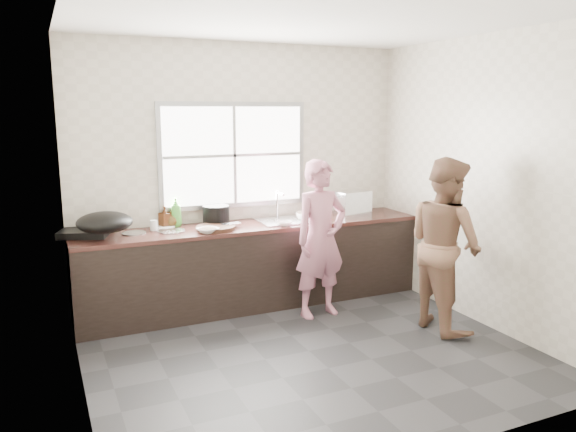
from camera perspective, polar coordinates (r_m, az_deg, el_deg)
name	(u,v)px	position (r m, az deg, el deg)	size (l,w,h in m)	color
floor	(309,351)	(4.92, 2.11, -13.59)	(3.60, 3.20, 0.01)	#28282A
ceiling	(311,18)	(4.53, 2.37, 19.43)	(3.60, 3.20, 0.01)	silver
wall_back	(242,174)	(5.99, -4.65, 4.31)	(3.60, 0.01, 2.70)	beige
wall_left	(71,211)	(4.07, -21.17, 0.50)	(0.01, 3.20, 2.70)	beige
wall_right	(482,182)	(5.57, 19.13, 3.25)	(0.01, 3.20, 2.70)	beige
wall_front	(440,234)	(3.20, 15.18, -1.79)	(3.60, 0.01, 2.70)	beige
cabinet	(254,266)	(5.89, -3.47, -5.13)	(3.60, 0.62, 0.82)	black
countertop	(254,226)	(5.78, -3.51, -1.03)	(3.60, 0.64, 0.04)	#361B16
sink	(285,221)	(5.91, -0.34, -0.51)	(0.55, 0.45, 0.02)	silver
faucet	(277,205)	(6.06, -1.11, 1.17)	(0.02, 0.02, 0.30)	silver
window_frame	(234,155)	(5.93, -5.54, 6.17)	(1.60, 0.05, 1.10)	#9EA0A5
window_glazing	(234,155)	(5.91, -5.46, 6.15)	(1.50, 0.01, 1.00)	white
woman	(321,244)	(5.51, 3.33, -2.85)	(0.53, 0.35, 1.45)	#C1748B
person_side	(445,244)	(5.37, 15.63, -2.76)	(0.78, 0.61, 1.61)	brown
cutting_board	(216,228)	(5.55, -7.34, -1.19)	(0.38, 0.38, 0.04)	#321D13
cleaver	(230,223)	(5.62, -5.86, -0.76)	(0.19, 0.09, 0.01)	silver
bowl_mince	(208,230)	(5.42, -8.15, -1.44)	(0.20, 0.20, 0.05)	white
bowl_crabs	(309,217)	(5.97, 2.11, -0.12)	(0.22, 0.22, 0.07)	white
bowl_held	(285,223)	(5.68, -0.34, -0.72)	(0.19, 0.19, 0.06)	white
black_pot	(216,215)	(5.79, -7.32, 0.09)	(0.27, 0.27, 0.20)	black
plate_food	(164,227)	(5.73, -12.45, -1.09)	(0.20, 0.20, 0.02)	white
bottle_green	(176,212)	(5.76, -11.32, 0.44)	(0.12, 0.12, 0.30)	green
bottle_brown_tall	(165,218)	(5.74, -12.40, -0.16)	(0.09, 0.09, 0.20)	#442311
bottle_brown_short	(172,219)	(5.76, -11.72, -0.30)	(0.12, 0.12, 0.16)	#442F11
glass_jar	(154,225)	(5.62, -13.48, -0.94)	(0.07, 0.07, 0.10)	white
burner	(86,232)	(5.60, -19.85, -1.52)	(0.43, 0.43, 0.06)	black
wok	(105,222)	(5.35, -18.13, -0.62)	(0.50, 0.50, 0.19)	black
dish_rack	(352,203)	(6.24, 6.48, 1.27)	(0.37, 0.26, 0.28)	silver
pot_lid_left	(134,233)	(5.53, -15.37, -1.69)	(0.23, 0.23, 0.01)	#AEB2B5
pot_lid_right	(171,231)	(5.54, -11.77, -1.50)	(0.27, 0.27, 0.01)	silver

